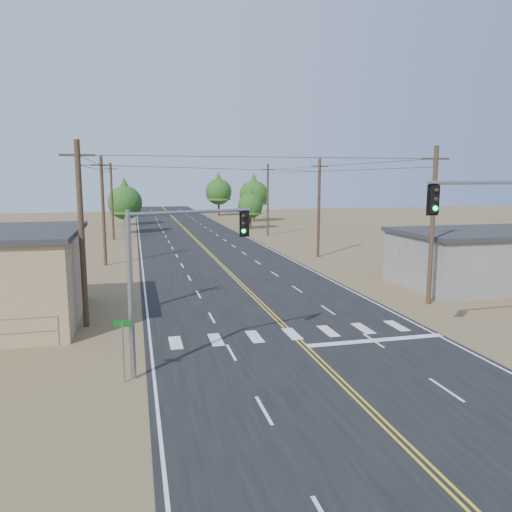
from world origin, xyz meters
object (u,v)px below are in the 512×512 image
object	(u,v)px
building_right	(499,259)
street_sign	(123,341)
signal_mast_left	(168,262)
signal_mast_right	(508,234)

from	to	relation	value
building_right	street_sign	size ratio (longest dim) A/B	5.91
street_sign	signal_mast_left	bearing A→B (deg)	48.35
building_right	signal_mast_left	distance (m)	28.01
signal_mast_left	signal_mast_right	distance (m)	15.66
building_right	signal_mast_right	size ratio (longest dim) A/B	1.87
building_right	signal_mast_right	world-z (taller)	signal_mast_right
signal_mast_left	street_sign	size ratio (longest dim) A/B	2.68
signal_mast_right	street_sign	distance (m)	17.91
building_right	signal_mast_right	distance (m)	15.97
building_right	signal_mast_left	bearing A→B (deg)	-155.86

